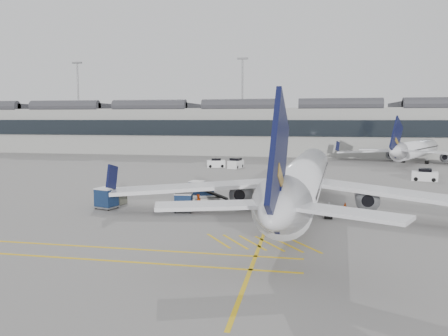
% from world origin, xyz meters
% --- Properties ---
extents(ground, '(220.00, 220.00, 0.00)m').
position_xyz_m(ground, '(0.00, 0.00, 0.00)').
color(ground, gray).
rests_on(ground, ground).
extents(terminal, '(200.00, 20.45, 12.40)m').
position_xyz_m(terminal, '(0.00, 71.93, 6.14)').
color(terminal, '#9E9E99').
rests_on(terminal, ground).
extents(light_masts, '(113.00, 0.60, 25.45)m').
position_xyz_m(light_masts, '(-1.67, 86.00, 14.49)').
color(light_masts, slate).
rests_on(light_masts, ground).
extents(apron_markings, '(0.25, 60.00, 0.01)m').
position_xyz_m(apron_markings, '(10.00, 10.00, 0.01)').
color(apron_markings, gold).
rests_on(apron_markings, ground).
extents(airliner_main, '(35.49, 38.90, 10.34)m').
position_xyz_m(airliner_main, '(12.68, 3.31, 3.04)').
color(airliner_main, white).
rests_on(airliner_main, ground).
extents(airliner_far, '(28.40, 31.32, 9.12)m').
position_xyz_m(airliner_far, '(34.35, 54.25, 2.68)').
color(airliner_far, white).
rests_on(airliner_far, ground).
extents(belt_loader, '(5.12, 2.63, 2.03)m').
position_xyz_m(belt_loader, '(2.43, 5.43, 0.59)').
color(belt_loader, silver).
rests_on(belt_loader, ground).
extents(baggage_cart_a, '(1.84, 1.62, 1.69)m').
position_xyz_m(baggage_cart_a, '(1.07, 10.20, 0.91)').
color(baggage_cart_a, gray).
rests_on(baggage_cart_a, ground).
extents(baggage_cart_b, '(1.83, 1.57, 1.76)m').
position_xyz_m(baggage_cart_b, '(1.93, 1.83, 0.94)').
color(baggage_cart_b, gray).
rests_on(baggage_cart_b, ground).
extents(baggage_cart_c, '(1.88, 1.74, 1.59)m').
position_xyz_m(baggage_cart_c, '(2.63, 7.68, 0.85)').
color(baggage_cart_c, gray).
rests_on(baggage_cart_c, ground).
extents(baggage_cart_d, '(2.29, 2.06, 2.02)m').
position_xyz_m(baggage_cart_d, '(-5.74, 1.84, 1.08)').
color(baggage_cart_d, gray).
rests_on(baggage_cart_d, ground).
extents(ramp_agent_a, '(0.60, 0.68, 1.57)m').
position_xyz_m(ramp_agent_a, '(7.22, 9.35, 0.79)').
color(ramp_agent_a, '#E05D0B').
rests_on(ramp_agent_a, ground).
extents(ramp_agent_b, '(0.97, 0.96, 1.57)m').
position_xyz_m(ramp_agent_b, '(3.10, 2.59, 0.79)').
color(ramp_agent_b, '#E0430B').
rests_on(ramp_agent_b, ground).
extents(pushback_tug, '(2.77, 2.02, 1.41)m').
position_xyz_m(pushback_tug, '(-6.15, 4.09, 0.63)').
color(pushback_tug, '#56574A').
rests_on(pushback_tug, ground).
extents(safety_cone_nose, '(0.39, 0.39, 0.54)m').
position_xyz_m(safety_cone_nose, '(8.42, 21.43, 0.27)').
color(safety_cone_nose, '#F24C0A').
rests_on(safety_cone_nose, ground).
extents(safety_cone_engine, '(0.35, 0.35, 0.48)m').
position_xyz_m(safety_cone_engine, '(16.83, 7.04, 0.24)').
color(safety_cone_engine, '#F24C0A').
rests_on(safety_cone_engine, ground).
extents(service_van_left, '(3.52, 2.47, 1.64)m').
position_xyz_m(service_van_left, '(-2.79, 38.94, 0.73)').
color(service_van_left, white).
rests_on(service_van_left, ground).
extents(service_van_mid, '(2.48, 3.76, 1.78)m').
position_xyz_m(service_van_mid, '(0.87, 38.39, 0.79)').
color(service_van_mid, white).
rests_on(service_van_mid, ground).
extents(service_van_right, '(3.62, 2.35, 1.72)m').
position_xyz_m(service_van_right, '(29.22, 27.77, 0.77)').
color(service_van_right, white).
rests_on(service_van_right, ground).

